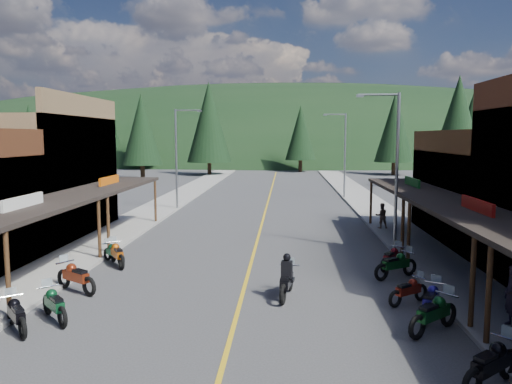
% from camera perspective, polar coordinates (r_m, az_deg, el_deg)
% --- Properties ---
extents(ground, '(220.00, 220.00, 0.00)m').
position_cam_1_polar(ground, '(18.15, -1.81, -12.49)').
color(ground, '#38383A').
rests_on(ground, ground).
extents(centerline, '(0.15, 90.00, 0.01)m').
position_cam_1_polar(centerline, '(37.60, 0.97, -2.59)').
color(centerline, gold).
rests_on(centerline, ground).
extents(sidewalk_west, '(3.40, 94.00, 0.15)m').
position_cam_1_polar(sidewalk_west, '(38.94, -11.94, -2.32)').
color(sidewalk_west, gray).
rests_on(sidewalk_west, ground).
extents(sidewalk_east, '(3.40, 94.00, 0.15)m').
position_cam_1_polar(sidewalk_east, '(38.22, 14.13, -2.53)').
color(sidewalk_east, gray).
rests_on(sidewalk_east, ground).
extents(shop_west_3, '(10.90, 10.20, 8.20)m').
position_cam_1_polar(shop_west_3, '(32.38, -24.93, 1.62)').
color(shop_west_3, brown).
rests_on(shop_west_3, ground).
extents(shop_east_3, '(10.90, 10.20, 6.20)m').
position_cam_1_polar(shop_east_3, '(31.08, 26.45, -0.45)').
color(shop_east_3, '#4C2D16').
rests_on(shop_east_3, ground).
extents(streetlight_1, '(2.16, 0.18, 8.00)m').
position_cam_1_polar(streetlight_1, '(40.05, -8.91, 4.29)').
color(streetlight_1, gray).
rests_on(streetlight_1, ground).
extents(streetlight_2, '(2.16, 0.18, 8.00)m').
position_cam_1_polar(streetlight_2, '(25.71, 15.49, 3.01)').
color(streetlight_2, gray).
rests_on(streetlight_2, ground).
extents(streetlight_3, '(2.16, 0.18, 8.00)m').
position_cam_1_polar(streetlight_3, '(47.43, 9.95, 4.58)').
color(streetlight_3, gray).
rests_on(streetlight_3, ground).
extents(ridge_hill, '(310.00, 140.00, 60.00)m').
position_cam_1_polar(ridge_hill, '(152.23, 2.83, 4.16)').
color(ridge_hill, black).
rests_on(ridge_hill, ground).
extents(pine_0, '(5.04, 5.04, 11.00)m').
position_cam_1_polar(pine_0, '(89.37, -24.46, 6.21)').
color(pine_0, black).
rests_on(pine_0, ground).
extents(pine_1, '(5.88, 5.88, 12.50)m').
position_cam_1_polar(pine_1, '(90.79, -13.04, 7.08)').
color(pine_1, black).
rests_on(pine_1, ground).
extents(pine_2, '(6.72, 6.72, 14.00)m').
position_cam_1_polar(pine_2, '(76.02, -5.39, 7.95)').
color(pine_2, black).
rests_on(pine_2, ground).
extents(pine_3, '(5.04, 5.04, 11.00)m').
position_cam_1_polar(pine_3, '(83.14, 5.12, 6.78)').
color(pine_3, black).
rests_on(pine_3, ground).
extents(pine_4, '(5.88, 5.88, 12.50)m').
position_cam_1_polar(pine_4, '(78.84, 15.56, 7.14)').
color(pine_4, black).
rests_on(pine_4, ground).
extents(pine_5, '(6.72, 6.72, 14.00)m').
position_cam_1_polar(pine_5, '(94.84, 23.60, 7.13)').
color(pine_5, black).
rests_on(pine_5, ground).
extents(pine_7, '(5.88, 5.88, 12.50)m').
position_cam_1_polar(pine_7, '(98.99, -16.53, 6.91)').
color(pine_7, black).
rests_on(pine_7, ground).
extents(pine_8, '(4.48, 4.48, 10.00)m').
position_cam_1_polar(pine_8, '(61.78, -19.13, 6.13)').
color(pine_8, black).
rests_on(pine_8, ground).
extents(pine_9, '(4.93, 4.93, 10.80)m').
position_cam_1_polar(pine_9, '(66.03, 23.42, 6.30)').
color(pine_9, black).
rests_on(pine_9, ground).
extents(pine_10, '(5.38, 5.38, 11.60)m').
position_cam_1_polar(pine_10, '(69.91, -12.94, 6.97)').
color(pine_10, black).
rests_on(pine_10, ground).
extents(pine_11, '(5.82, 5.82, 12.40)m').
position_cam_1_polar(pine_11, '(58.11, 22.08, 7.22)').
color(pine_11, black).
rests_on(pine_11, ground).
extents(bike_west_6, '(1.87, 2.00, 1.18)m').
position_cam_1_polar(bike_west_6, '(17.01, -25.71, -12.36)').
color(bike_west_6, black).
rests_on(bike_west_6, ground).
extents(bike_west_7, '(1.94, 2.03, 1.21)m').
position_cam_1_polar(bike_west_7, '(17.45, -22.06, -11.67)').
color(bike_west_7, '#0D4423').
rests_on(bike_west_7, ground).
extents(bike_west_8, '(2.34, 1.91, 1.31)m').
position_cam_1_polar(bike_west_8, '(20.21, -19.91, -8.96)').
color(bike_west_8, maroon).
rests_on(bike_west_8, ground).
extents(bike_west_9, '(1.75, 2.18, 1.22)m').
position_cam_1_polar(bike_west_9, '(23.64, -15.60, -6.72)').
color(bike_west_9, '#BD530D').
rests_on(bike_west_9, ground).
extents(bike_west_10, '(1.78, 1.73, 1.06)m').
position_cam_1_polar(bike_west_10, '(24.19, -15.94, -6.62)').
color(bike_west_10, '#0B371F').
rests_on(bike_west_10, ground).
extents(bike_east_5, '(2.24, 2.07, 1.31)m').
position_cam_1_polar(bike_east_5, '(13.38, 25.32, -17.20)').
color(bike_east_5, black).
rests_on(bike_east_5, ground).
extents(bike_east_6, '(2.23, 2.09, 1.31)m').
position_cam_1_polar(bike_east_6, '(16.19, 19.65, -12.79)').
color(bike_east_6, '#0C4017').
rests_on(bike_east_6, ground).
extents(bike_east_7, '(1.61, 2.21, 1.21)m').
position_cam_1_polar(bike_east_7, '(17.51, 19.37, -11.49)').
color(bike_east_7, navy).
rests_on(bike_east_7, ground).
extents(bike_east_8, '(1.87, 1.61, 1.07)m').
position_cam_1_polar(bike_east_8, '(18.59, 17.03, -10.59)').
color(bike_east_8, maroon).
rests_on(bike_east_8, ground).
extents(bike_east_9, '(2.27, 1.81, 1.27)m').
position_cam_1_polar(bike_east_9, '(21.64, 15.71, -7.87)').
color(bike_east_9, '#0C3D15').
rests_on(bike_east_9, ground).
extents(bike_east_10, '(1.72, 1.98, 1.13)m').
position_cam_1_polar(bike_east_10, '(23.06, 15.26, -7.15)').
color(bike_east_10, maroon).
rests_on(bike_east_10, ground).
extents(rider_on_bike, '(1.11, 2.35, 1.72)m').
position_cam_1_polar(rider_on_bike, '(18.44, 3.52, -9.95)').
color(rider_on_bike, black).
rests_on(rider_on_bike, ground).
extents(pedestrian_east_a, '(0.48, 0.71, 1.92)m').
position_cam_1_polar(pedestrian_east_a, '(17.11, 27.22, -10.49)').
color(pedestrian_east_a, '#241D2C').
rests_on(pedestrian_east_a, sidewalk_east).
extents(pedestrian_east_b, '(0.81, 0.52, 1.59)m').
position_cam_1_polar(pedestrian_east_b, '(32.15, 14.15, -2.63)').
color(pedestrian_east_b, brown).
rests_on(pedestrian_east_b, sidewalk_east).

